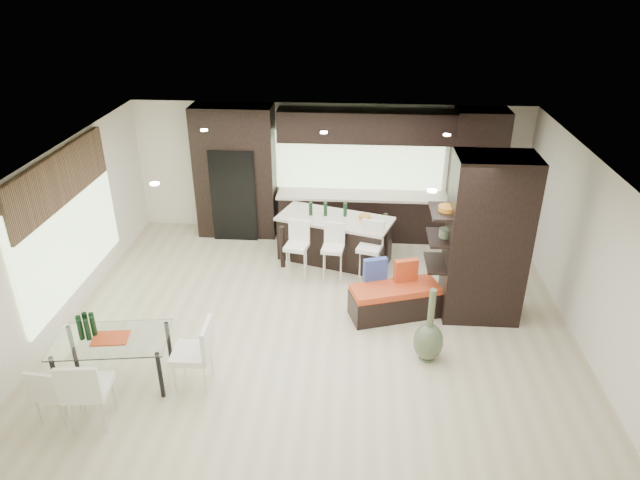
# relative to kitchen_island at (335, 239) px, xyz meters

# --- Properties ---
(ground) EXTENTS (8.00, 8.00, 0.00)m
(ground) POSITION_rel_kitchen_island_xyz_m (-0.18, -2.08, -0.44)
(ground) COLOR beige
(ground) RESTS_ON ground
(back_wall) EXTENTS (8.00, 0.02, 2.70)m
(back_wall) POSITION_rel_kitchen_island_xyz_m (-0.18, 1.42, 0.91)
(back_wall) COLOR white
(back_wall) RESTS_ON ground
(left_wall) EXTENTS (0.02, 7.00, 2.70)m
(left_wall) POSITION_rel_kitchen_island_xyz_m (-4.18, -2.08, 0.91)
(left_wall) COLOR white
(left_wall) RESTS_ON ground
(right_wall) EXTENTS (0.02, 7.00, 2.70)m
(right_wall) POSITION_rel_kitchen_island_xyz_m (3.82, -2.08, 0.91)
(right_wall) COLOR white
(right_wall) RESTS_ON ground
(ceiling) EXTENTS (8.00, 7.00, 0.02)m
(ceiling) POSITION_rel_kitchen_island_xyz_m (-0.18, -2.08, 2.26)
(ceiling) COLOR white
(ceiling) RESTS_ON ground
(window_left) EXTENTS (0.04, 3.20, 1.90)m
(window_left) POSITION_rel_kitchen_island_xyz_m (-4.14, -1.88, 0.91)
(window_left) COLOR #B2D199
(window_left) RESTS_ON left_wall
(window_back) EXTENTS (3.40, 0.04, 1.20)m
(window_back) POSITION_rel_kitchen_island_xyz_m (0.42, 1.38, 1.11)
(window_back) COLOR #B2D199
(window_back) RESTS_ON back_wall
(stone_accent) EXTENTS (0.08, 3.00, 0.80)m
(stone_accent) POSITION_rel_kitchen_island_xyz_m (-4.11, -1.88, 1.81)
(stone_accent) COLOR brown
(stone_accent) RESTS_ON left_wall
(ceiling_spots) EXTENTS (4.00, 3.00, 0.02)m
(ceiling_spots) POSITION_rel_kitchen_island_xyz_m (-0.18, -1.83, 2.24)
(ceiling_spots) COLOR white
(ceiling_spots) RESTS_ON ceiling
(back_cabinetry) EXTENTS (6.80, 0.68, 2.70)m
(back_cabinetry) POSITION_rel_kitchen_island_xyz_m (0.32, 1.09, 0.91)
(back_cabinetry) COLOR black
(back_cabinetry) RESTS_ON ground
(refrigerator) EXTENTS (0.90, 0.68, 1.90)m
(refrigerator) POSITION_rel_kitchen_island_xyz_m (-2.08, 1.04, 0.51)
(refrigerator) COLOR black
(refrigerator) RESTS_ON ground
(partition_column) EXTENTS (1.20, 0.80, 2.70)m
(partition_column) POSITION_rel_kitchen_island_xyz_m (2.42, -1.68, 0.91)
(partition_column) COLOR black
(partition_column) RESTS_ON ground
(kitchen_island) EXTENTS (2.29, 1.52, 0.88)m
(kitchen_island) POSITION_rel_kitchen_island_xyz_m (0.00, 0.00, 0.00)
(kitchen_island) COLOR black
(kitchen_island) RESTS_ON ground
(stool_left) EXTENTS (0.46, 0.46, 0.88)m
(stool_left) POSITION_rel_kitchen_island_xyz_m (-0.65, -0.75, -0.00)
(stool_left) COLOR white
(stool_left) RESTS_ON ground
(stool_mid) EXTENTS (0.42, 0.42, 0.85)m
(stool_mid) POSITION_rel_kitchen_island_xyz_m (0.00, -0.74, -0.02)
(stool_mid) COLOR white
(stool_mid) RESTS_ON ground
(stool_right) EXTENTS (0.50, 0.50, 0.91)m
(stool_right) POSITION_rel_kitchen_island_xyz_m (0.65, -0.75, 0.01)
(stool_right) COLOR white
(stool_right) RESTS_ON ground
(bench) EXTENTS (1.52, 0.96, 0.55)m
(bench) POSITION_rel_kitchen_island_xyz_m (1.06, -1.85, -0.17)
(bench) COLOR black
(bench) RESTS_ON ground
(floor_vase) EXTENTS (0.44, 0.44, 1.17)m
(floor_vase) POSITION_rel_kitchen_island_xyz_m (1.49, -2.94, 0.14)
(floor_vase) COLOR #49583E
(floor_vase) RESTS_ON ground
(dining_table) EXTENTS (1.59, 1.04, 0.72)m
(dining_table) POSITION_rel_kitchen_island_xyz_m (-2.81, -3.75, -0.08)
(dining_table) COLOR white
(dining_table) RESTS_ON ground
(chair_near) EXTENTS (0.57, 0.57, 0.95)m
(chair_near) POSITION_rel_kitchen_island_xyz_m (-2.81, -4.51, 0.03)
(chair_near) COLOR white
(chair_near) RESTS_ON ground
(chair_far) EXTENTS (0.46, 0.46, 0.78)m
(chair_far) POSITION_rel_kitchen_island_xyz_m (-3.28, -4.46, -0.05)
(chair_far) COLOR white
(chair_far) RESTS_ON ground
(chair_end) EXTENTS (0.51, 0.51, 0.94)m
(chair_end) POSITION_rel_kitchen_island_xyz_m (-1.73, -3.75, 0.03)
(chair_end) COLOR white
(chair_end) RESTS_ON ground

